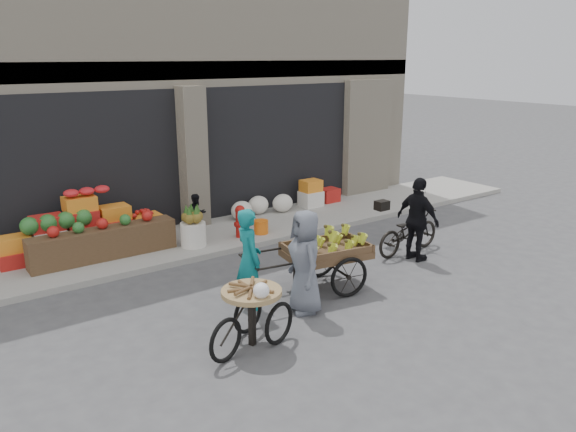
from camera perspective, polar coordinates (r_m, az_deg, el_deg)
ground at (r=9.40m, az=4.64°, el=-8.70°), size 80.00×80.00×0.00m
sidewalk at (r=12.56m, az=-7.49°, el=-2.03°), size 18.00×2.20×0.12m
building at (r=15.56m, az=-15.05°, el=13.45°), size 14.00×6.45×7.00m
fruit_display at (r=11.75m, az=-18.97°, el=-0.94°), size 3.10×1.12×1.24m
pineapple_bin at (r=11.72m, az=-9.60°, el=-1.85°), size 0.52×0.52×0.50m
fire_hydrant at (r=12.14m, az=-4.88°, el=-0.40°), size 0.22×0.22×0.71m
orange_bucket at (r=12.41m, az=-2.75°, el=-1.11°), size 0.32×0.32×0.30m
right_bay_goods at (r=14.29m, az=0.56°, el=1.78°), size 3.35×0.60×0.70m
seated_person at (r=12.35m, az=-9.22°, el=0.12°), size 0.51×0.43×0.93m
banana_cart at (r=9.63m, az=3.65°, el=-3.40°), size 2.50×1.33×1.00m
vendor_woman at (r=8.92m, az=-3.99°, el=-4.36°), size 0.48×0.66×1.64m
tricycle_cart at (r=7.86m, az=-3.74°, el=-9.31°), size 1.45×1.07×0.95m
vendor_grey at (r=8.76m, az=1.76°, el=-4.65°), size 0.73×0.93×1.66m
bicycle at (r=11.74m, az=12.13°, el=-1.55°), size 1.74×0.68×0.90m
cyclist at (r=11.23m, az=13.04°, el=-0.36°), size 0.45×1.00×1.67m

